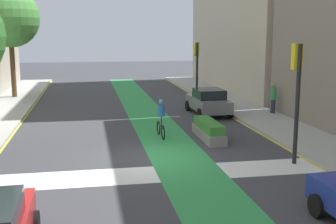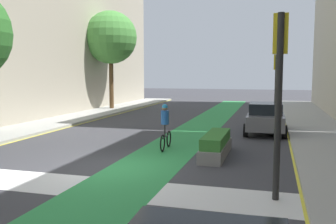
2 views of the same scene
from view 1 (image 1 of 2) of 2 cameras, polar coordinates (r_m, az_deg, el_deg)
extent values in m
plane|color=#38383D|center=(17.27, -2.52, -6.08)|extent=(120.00, 120.00, 0.00)
cube|color=#2D8C47|center=(17.47, 1.40, -5.87)|extent=(2.40, 60.00, 0.01)
cube|color=silver|center=(15.38, -1.47, -8.14)|extent=(12.00, 1.80, 0.01)
cube|color=#9E9E99|center=(19.70, 19.70, -4.40)|extent=(3.00, 60.00, 0.15)
cube|color=yellow|center=(19.01, 15.76, -4.92)|extent=(0.16, 60.00, 0.01)
cylinder|color=black|center=(16.77, 16.62, 0.88)|extent=(0.16, 0.16, 4.50)
cube|color=gold|center=(16.76, 16.62, 6.99)|extent=(0.35, 0.28, 0.95)
sphere|color=red|center=(16.88, 16.46, 8.04)|extent=(0.20, 0.20, 0.20)
sphere|color=#4C380C|center=(16.89, 16.41, 7.03)|extent=(0.20, 0.20, 0.20)
sphere|color=#0C3814|center=(16.91, 16.35, 6.01)|extent=(0.20, 0.20, 0.20)
cylinder|color=black|center=(30.98, 3.83, 5.18)|extent=(0.16, 0.16, 4.24)
cube|color=gold|center=(31.07, 3.77, 8.24)|extent=(0.35, 0.28, 0.95)
sphere|color=red|center=(31.20, 3.72, 8.80)|extent=(0.20, 0.20, 0.20)
sphere|color=#4C380C|center=(31.21, 3.71, 8.25)|extent=(0.20, 0.20, 0.20)
sphere|color=#0C3814|center=(31.22, 3.70, 7.70)|extent=(0.20, 0.20, 0.20)
cylinder|color=black|center=(12.53, 19.03, -11.57)|extent=(0.25, 0.65, 0.64)
cylinder|color=black|center=(11.32, -17.14, -13.88)|extent=(0.24, 0.65, 0.64)
cube|color=slate|center=(26.47, 5.28, 1.13)|extent=(1.85, 4.22, 0.70)
cube|color=black|center=(26.18, 5.43, 2.41)|extent=(1.63, 2.02, 0.55)
cylinder|color=black|center=(27.69, 2.62, 0.84)|extent=(0.23, 0.64, 0.64)
cylinder|color=black|center=(28.17, 6.18, 0.95)|extent=(0.23, 0.64, 0.64)
cylinder|color=black|center=(24.89, 4.24, -0.26)|extent=(0.23, 0.64, 0.64)
cylinder|color=black|center=(25.42, 8.15, -0.11)|extent=(0.23, 0.64, 0.64)
torus|color=black|center=(21.11, -1.26, -2.09)|extent=(0.09, 0.68, 0.68)
torus|color=black|center=(20.10, -0.66, -2.72)|extent=(0.09, 0.68, 0.68)
cylinder|color=black|center=(20.57, -0.97, -1.91)|extent=(0.10, 0.95, 0.06)
cylinder|color=black|center=(20.37, -0.88, -1.25)|extent=(0.05, 0.05, 0.50)
cylinder|color=#2659B2|center=(20.27, -0.89, 0.20)|extent=(0.32, 0.32, 0.55)
sphere|color=#8C6647|center=(20.20, -0.89, 1.28)|extent=(0.22, 0.22, 0.22)
sphere|color=#268CCC|center=(20.20, -0.89, 1.39)|extent=(0.23, 0.23, 0.23)
cylinder|color=#262638|center=(26.74, 13.62, 0.73)|extent=(0.28, 0.28, 0.81)
cylinder|color=#338C4C|center=(26.63, 13.69, 2.35)|extent=(0.34, 0.34, 0.72)
sphere|color=#8C6647|center=(26.57, 13.73, 3.37)|extent=(0.23, 0.23, 0.23)
cylinder|color=brown|center=(34.56, -19.71, 5.46)|extent=(0.36, 0.36, 4.32)
sphere|color=#478C3D|center=(34.49, -20.09, 11.55)|extent=(4.32, 4.32, 4.32)
cube|color=slate|center=(20.42, 5.35, -2.89)|extent=(0.81, 3.27, 0.45)
cube|color=#33722D|center=(20.33, 5.37, -1.72)|extent=(0.73, 2.94, 0.40)
camera|label=2|loc=(9.43, 42.42, -3.26)|focal=39.81mm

